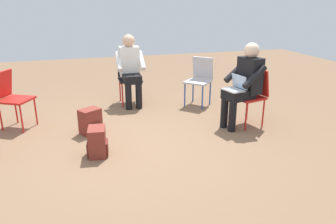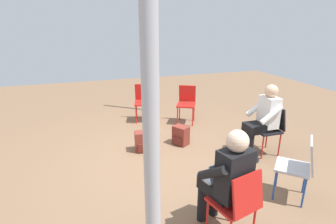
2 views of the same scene
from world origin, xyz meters
TOP-DOWN VIEW (x-y plane):
  - ground_plane at (0.00, 0.00)m, footprint 14.00×14.00m
  - chair_east at (1.93, -0.25)m, footprint 0.44×0.41m
  - chair_northeast at (1.13, 1.62)m, footprint 0.55×0.57m
  - chair_south at (0.29, -1.81)m, footprint 0.48×0.52m
  - chair_north at (0.23, 2.07)m, footprint 0.48×0.52m
  - chair_southeast at (1.43, -1.42)m, footprint 0.58×0.58m
  - person_with_laptop at (0.25, -1.64)m, footprint 0.57×0.59m
  - person_in_white at (1.76, -0.24)m, footprint 0.53×0.50m
  - backpack_near_laptop_user at (-0.15, 0.52)m, footprint 0.30×0.27m
  - backpack_by_empty_chair at (0.59, 0.56)m, footprint 0.32×0.34m
  - tent_pole_near at (0.61, 2.67)m, footprint 0.07×0.07m

SIDE VIEW (x-z plane):
  - ground_plane at x=0.00m, z-range 0.00..0.00m
  - backpack_near_laptop_user at x=-0.15m, z-range -0.02..0.34m
  - backpack_by_empty_chair at x=0.59m, z-range -0.02..0.34m
  - chair_east at x=1.93m, z-range 0.07..0.92m
  - chair_northeast at x=1.13m, z-range 0.07..0.92m
  - chair_south at x=0.29m, z-range 0.07..0.92m
  - chair_north at x=0.23m, z-range 0.07..0.92m
  - chair_southeast at x=1.43m, z-range 0.07..0.92m
  - person_with_laptop at x=0.25m, z-range 0.07..1.31m
  - person_in_white at x=1.76m, z-range 0.07..1.31m
  - tent_pole_near at x=0.61m, z-range 0.00..2.78m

